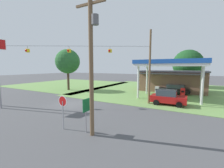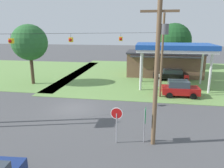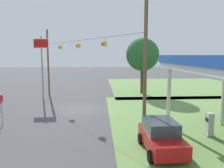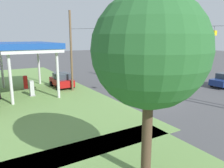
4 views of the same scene
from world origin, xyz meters
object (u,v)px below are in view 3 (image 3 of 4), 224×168
at_px(fuel_pump_near, 209,125).
at_px(car_at_pumps_front, 161,136).
at_px(tree_west_verge, 142,55).
at_px(stop_sign_overhead, 42,56).
at_px(stop_sign_roadside, 1,103).

distance_m(fuel_pump_near, car_at_pumps_front, 4.57).
height_order(fuel_pump_near, tree_west_verge, tree_west_verge).
distance_m(car_at_pumps_front, stop_sign_overhead, 19.61).
xyz_separation_m(fuel_pump_near, stop_sign_overhead, (-13.64, -14.66, 4.67)).
relative_size(stop_sign_roadside, stop_sign_overhead, 0.32).
bearing_deg(car_at_pumps_front, stop_sign_overhead, -147.52).
relative_size(fuel_pump_near, tree_west_verge, 0.20).
height_order(stop_sign_overhead, tree_west_verge, tree_west_verge).
xyz_separation_m(fuel_pump_near, stop_sign_roadside, (-3.28, -15.29, 1.04)).
distance_m(fuel_pump_near, tree_west_verge, 17.63).
distance_m(stop_sign_roadside, tree_west_verge, 19.82).
bearing_deg(stop_sign_overhead, car_at_pumps_front, 33.93).
height_order(car_at_pumps_front, tree_west_verge, tree_west_verge).
relative_size(fuel_pump_near, stop_sign_overhead, 0.21).
bearing_deg(stop_sign_roadside, fuel_pump_near, -102.09).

